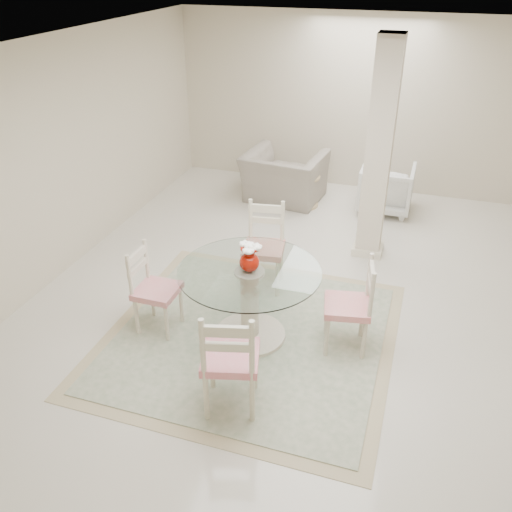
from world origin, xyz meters
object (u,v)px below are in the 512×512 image
(dining_chair_east, at_px, (355,300))
(dining_chair_north, at_px, (265,240))
(dining_chair_south, at_px, (229,355))
(dining_chair_west, at_px, (151,283))
(dining_table, at_px, (250,304))
(red_vase, at_px, (249,257))
(armchair_white, at_px, (386,188))
(side_table, at_px, (304,192))
(recliner_taupe, at_px, (284,177))
(column, at_px, (379,153))

(dining_chair_east, distance_m, dining_chair_north, 1.44)
(dining_chair_south, bearing_deg, dining_chair_west, -51.24)
(dining_chair_north, distance_m, dining_chair_south, 2.05)
(dining_table, relative_size, red_vase, 4.70)
(dining_chair_north, relative_size, armchair_white, 1.44)
(side_table, bearing_deg, dining_chair_south, -84.42)
(dining_table, xyz_separation_m, dining_chair_south, (0.17, -1.01, 0.21))
(dining_chair_west, xyz_separation_m, recliner_taupe, (0.39, 3.63, -0.16))
(dining_chair_east, height_order, dining_chair_south, dining_chair_south)
(dining_table, xyz_separation_m, side_table, (-0.26, 3.35, -0.18))
(dining_chair_north, xyz_separation_m, dining_chair_west, (-0.84, -1.16, -0.05))
(dining_chair_south, xyz_separation_m, recliner_taupe, (-0.78, 4.49, -0.24))
(column, height_order, dining_table, column)
(red_vase, bearing_deg, dining_table, 161.57)
(dining_chair_north, relative_size, dining_chair_south, 0.96)
(dining_chair_west, bearing_deg, red_vase, -81.08)
(dining_chair_north, bearing_deg, recliner_taupe, 91.34)
(dining_chair_east, relative_size, armchair_white, 1.38)
(dining_chair_south, bearing_deg, recliner_taupe, -95.10)
(dining_chair_east, bearing_deg, dining_chair_north, -136.98)
(recliner_taupe, height_order, armchair_white, recliner_taupe)
(dining_chair_west, bearing_deg, armchair_white, -27.13)
(dining_chair_north, bearing_deg, dining_chair_south, -89.69)
(dining_chair_west, distance_m, side_table, 3.60)
(dining_chair_east, xyz_separation_m, recliner_taupe, (-1.62, 3.32, -0.19))
(dining_chair_east, height_order, armchair_white, dining_chair_east)
(recliner_taupe, relative_size, side_table, 2.41)
(red_vase, relative_size, dining_chair_north, 0.26)
(dining_chair_south, relative_size, recliner_taupe, 1.00)
(red_vase, bearing_deg, armchair_white, 75.23)
(column, relative_size, dining_chair_north, 2.39)
(dining_chair_west, relative_size, armchair_white, 1.32)
(dining_chair_east, bearing_deg, dining_chair_west, -92.21)
(armchair_white, bearing_deg, dining_table, 75.33)
(dining_chair_north, height_order, dining_chair_west, dining_chair_north)
(dining_chair_west, bearing_deg, dining_chair_south, -125.78)
(dining_chair_south, xyz_separation_m, side_table, (-0.43, 4.36, -0.39))
(armchair_white, bearing_deg, recliner_taupe, 3.87)
(dining_chair_west, xyz_separation_m, armchair_white, (1.95, 3.73, -0.19))
(dining_chair_north, xyz_separation_m, side_table, (-0.09, 2.34, -0.37))
(dining_table, distance_m, recliner_taupe, 3.53)
(red_vase, relative_size, recliner_taupe, 0.25)
(dining_table, relative_size, dining_chair_south, 1.18)
(dining_chair_south, distance_m, side_table, 4.40)
(recliner_taupe, bearing_deg, dining_table, 105.99)
(recliner_taupe, bearing_deg, dining_chair_west, 89.83)
(dining_table, height_order, armchair_white, dining_table)
(dining_chair_north, bearing_deg, dining_table, -89.91)
(dining_chair_north, relative_size, dining_chair_west, 1.09)
(dining_chair_north, distance_m, recliner_taupe, 2.52)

